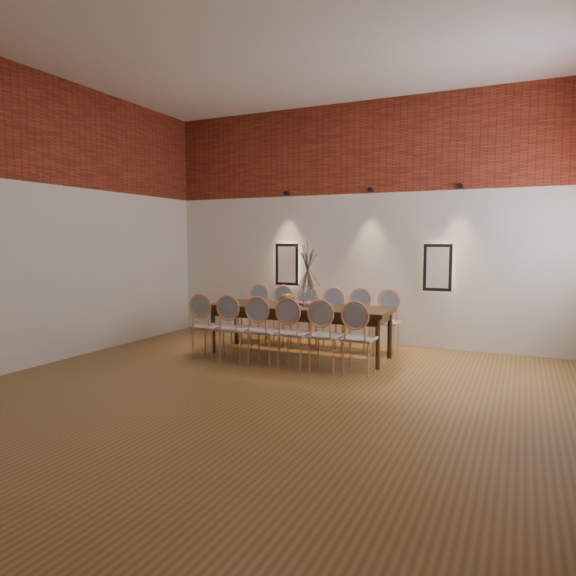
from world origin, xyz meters
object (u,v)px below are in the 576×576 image
at_px(chair_near_b, 235,329).
at_px(chair_far_e, 357,320).
at_px(chair_near_c, 264,331).
at_px(chair_far_f, 386,322).
at_px(dining_table, 299,331).
at_px(chair_far_d, 330,319).
at_px(book, 300,303).
at_px(chair_near_d, 294,333).
at_px(chair_far_a, 254,314).
at_px(chair_near_a, 208,326).
at_px(chair_far_c, 303,317).
at_px(chair_far_b, 278,315).
at_px(chair_near_e, 326,336).
at_px(bowl, 288,300).
at_px(chair_near_f, 359,338).
at_px(vase, 307,296).

xyz_separation_m(chair_near_b, chair_far_e, (1.35, 1.45, 0.00)).
height_order(chair_near_c, chair_far_e, same).
bearing_deg(chair_far_e, chair_far_f, -180.00).
height_order(dining_table, chair_far_f, chair_far_f).
relative_size(chair_far_d, book, 3.62).
xyz_separation_m(chair_near_d, chair_far_a, (-1.38, 1.42, 0.00)).
height_order(dining_table, chair_near_a, chair_near_a).
distance_m(chair_near_b, chair_far_d, 1.70).
relative_size(chair_near_c, chair_far_d, 1.00).
relative_size(dining_table, chair_far_c, 2.91).
relative_size(chair_near_b, chair_far_e, 1.00).
height_order(chair_far_b, book, chair_far_b).
height_order(dining_table, chair_near_e, chair_near_e).
height_order(chair_far_e, chair_far_f, same).
distance_m(chair_near_a, bowl, 1.24).
bearing_deg(chair_far_e, chair_far_d, 0.00).
height_order(chair_far_f, bowl, chair_far_f).
bearing_deg(chair_near_f, chair_far_c, 133.54).
height_order(chair_far_a, vase, vase).
bearing_deg(book, chair_far_d, 63.43).
xyz_separation_m(dining_table, chair_near_a, (-1.13, -0.73, 0.09)).
xyz_separation_m(chair_near_b, chair_far_c, (0.44, 1.44, 0.00)).
bearing_deg(bowl, chair_near_f, -26.54).
height_order(chair_near_e, chair_near_f, same).
height_order(chair_near_c, chair_far_b, same).
bearing_deg(chair_near_c, book, 78.88).
xyz_separation_m(chair_near_d, chair_far_b, (-0.93, 1.43, 0.00)).
bearing_deg(chair_far_d, chair_near_b, 57.65).
xyz_separation_m(chair_far_a, book, (1.09, -0.53, 0.30)).
bearing_deg(chair_far_b, chair_far_a, 0.00).
bearing_deg(chair_near_c, chair_near_a, 180.00).
bearing_deg(chair_far_f, chair_near_f, 90.00).
xyz_separation_m(chair_far_a, chair_far_f, (2.28, 0.02, 0.00)).
distance_m(chair_near_e, book, 1.19).
relative_size(chair_near_a, chair_far_b, 1.00).
xyz_separation_m(chair_far_c, book, (0.18, -0.54, 0.30)).
bearing_deg(chair_near_a, chair_far_f, 32.27).
height_order(dining_table, vase, vase).
distance_m(chair_near_a, chair_far_d, 1.99).
bearing_deg(book, vase, -42.54).
bearing_deg(chair_far_f, chair_far_c, -0.00).
xyz_separation_m(dining_table, chair_near_f, (1.15, -0.71, 0.09)).
xyz_separation_m(chair_near_d, vase, (-0.10, 0.72, 0.43)).
bearing_deg(chair_near_f, chair_near_b, 180.00).
distance_m(chair_near_e, chair_far_a, 2.32).
bearing_deg(chair_near_c, chair_far_c, 90.00).
bearing_deg(chair_far_c, chair_near_b, 72.42).
height_order(dining_table, book, book).
relative_size(chair_far_d, chair_far_e, 1.00).
height_order(chair_far_b, chair_far_f, same).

